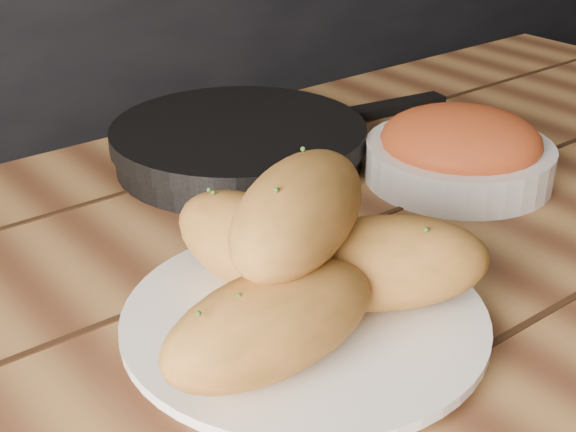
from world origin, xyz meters
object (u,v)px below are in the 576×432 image
object	(u,v)px
bread_rolls	(302,260)
bowl	(460,150)
table	(361,392)
plate	(305,322)
skillet	(241,144)

from	to	relation	value
bread_rolls	bowl	xyz separation A→B (m)	(0.31, 0.12, -0.03)
table	bowl	xyz separation A→B (m)	(0.24, 0.11, 0.12)
plate	bowl	bearing A→B (deg)	20.89
skillet	bowl	bearing A→B (deg)	-48.73
plate	bowl	world-z (taller)	bowl
table	bread_rolls	world-z (taller)	bread_rolls
table	bowl	size ratio (longest dim) A/B	8.24
table	bowl	distance (m)	0.29
plate	skillet	xyz separation A→B (m)	(0.15, 0.29, 0.01)
bread_rolls	table	bearing A→B (deg)	5.21
table	bread_rolls	xyz separation A→B (m)	(-0.07, -0.01, 0.16)
plate	bread_rolls	world-z (taller)	bread_rolls
bread_rolls	skillet	xyz separation A→B (m)	(0.15, 0.30, -0.04)
table	bread_rolls	size ratio (longest dim) A/B	5.75
bread_rolls	bowl	world-z (taller)	bread_rolls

